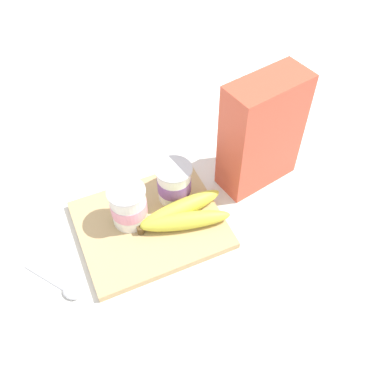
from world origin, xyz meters
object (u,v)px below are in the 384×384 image
yogurt_cup_front (129,206)px  yogurt_cup_back (174,183)px  spoon (60,286)px  banana_bunch (183,214)px  cutting_board (150,224)px  cereal_box (262,133)px

yogurt_cup_front → yogurt_cup_back: 0.11m
yogurt_cup_front → spoon: size_ratio=0.76×
yogurt_cup_back → spoon: size_ratio=0.74×
yogurt_cup_back → banana_bunch: 0.07m
yogurt_cup_back → yogurt_cup_front: bearing=-169.5°
cutting_board → cereal_box: cereal_box is taller
cereal_box → spoon: bearing=-179.1°
yogurt_cup_back → cereal_box: bearing=-1.5°
yogurt_cup_front → spoon: 0.20m
cutting_board → banana_bunch: 0.07m
yogurt_cup_back → banana_bunch: size_ratio=0.46×
cutting_board → banana_bunch: size_ratio=1.51×
yogurt_cup_front → spoon: (-0.17, -0.08, -0.06)m
cutting_board → yogurt_cup_back: 0.10m
cutting_board → banana_bunch: banana_bunch is taller
banana_bunch → spoon: banana_bunch is taller
yogurt_cup_front → banana_bunch: 0.11m
cereal_box → yogurt_cup_back: cereal_box is taller
cutting_board → yogurt_cup_front: size_ratio=3.19×
cutting_board → cereal_box: size_ratio=1.12×
spoon → cutting_board: bearing=17.0°
cutting_board → spoon: (-0.20, -0.06, -0.00)m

